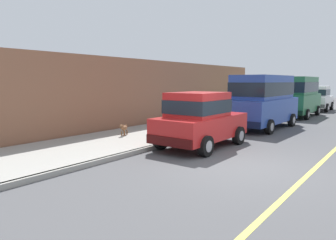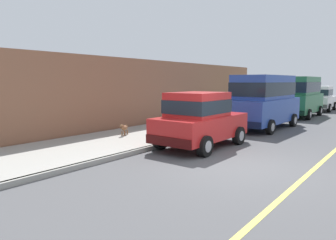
{
  "view_description": "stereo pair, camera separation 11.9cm",
  "coord_description": "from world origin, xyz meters",
  "px_view_note": "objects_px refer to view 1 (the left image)",
  "views": [
    {
      "loc": [
        3.33,
        -7.56,
        2.25
      ],
      "look_at": [
        -3.45,
        1.27,
        0.85
      ],
      "focal_mm": 33.16,
      "sensor_mm": 36.0,
      "label": 1
    },
    {
      "loc": [
        3.43,
        -7.49,
        2.25
      ],
      "look_at": [
        -3.45,
        1.27,
        0.85
      ],
      "focal_mm": 33.16,
      "sensor_mm": 36.0,
      "label": 2
    }
  ],
  "objects_px": {
    "dog_brown": "(124,128)",
    "fire_hydrant": "(208,121)",
    "car_blue_van": "(263,99)",
    "car_white_hatchback": "(317,98)",
    "car_red_hatchback": "(200,119)",
    "car_green_van": "(297,95)"
  },
  "relations": [
    {
      "from": "car_blue_van",
      "to": "car_white_hatchback",
      "type": "distance_m",
      "value": 11.37
    },
    {
      "from": "car_blue_van",
      "to": "car_white_hatchback",
      "type": "relative_size",
      "value": 1.28
    },
    {
      "from": "car_green_van",
      "to": "car_white_hatchback",
      "type": "xyz_separation_m",
      "value": [
        0.09,
        5.16,
        -0.42
      ]
    },
    {
      "from": "car_red_hatchback",
      "to": "car_green_van",
      "type": "distance_m",
      "value": 11.75
    },
    {
      "from": "car_blue_van",
      "to": "fire_hydrant",
      "type": "relative_size",
      "value": 6.82
    },
    {
      "from": "car_white_hatchback",
      "to": "fire_hydrant",
      "type": "distance_m",
      "value": 13.9
    },
    {
      "from": "car_blue_van",
      "to": "car_green_van",
      "type": "height_order",
      "value": "same"
    },
    {
      "from": "car_red_hatchback",
      "to": "car_green_van",
      "type": "bearing_deg",
      "value": 89.98
    },
    {
      "from": "car_red_hatchback",
      "to": "car_blue_van",
      "type": "relative_size",
      "value": 0.77
    },
    {
      "from": "car_green_van",
      "to": "fire_hydrant",
      "type": "bearing_deg",
      "value": -99.73
    },
    {
      "from": "dog_brown",
      "to": "fire_hydrant",
      "type": "relative_size",
      "value": 0.97
    },
    {
      "from": "car_green_van",
      "to": "fire_hydrant",
      "type": "xyz_separation_m",
      "value": [
        -1.48,
        -8.64,
        -0.92
      ]
    },
    {
      "from": "fire_hydrant",
      "to": "car_blue_van",
      "type": "bearing_deg",
      "value": 57.51
    },
    {
      "from": "dog_brown",
      "to": "car_green_van",
      "type": "bearing_deg",
      "value": 75.49
    },
    {
      "from": "car_red_hatchback",
      "to": "car_green_van",
      "type": "relative_size",
      "value": 0.77
    },
    {
      "from": "dog_brown",
      "to": "fire_hydrant",
      "type": "xyz_separation_m",
      "value": [
        1.69,
        3.61,
        0.05
      ]
    },
    {
      "from": "car_blue_van",
      "to": "car_white_hatchback",
      "type": "xyz_separation_m",
      "value": [
        0.01,
        11.36,
        -0.42
      ]
    },
    {
      "from": "car_white_hatchback",
      "to": "dog_brown",
      "type": "relative_size",
      "value": 5.48
    },
    {
      "from": "car_green_van",
      "to": "dog_brown",
      "type": "height_order",
      "value": "car_green_van"
    },
    {
      "from": "car_green_van",
      "to": "dog_brown",
      "type": "distance_m",
      "value": 12.69
    },
    {
      "from": "car_red_hatchback",
      "to": "car_blue_van",
      "type": "height_order",
      "value": "car_blue_van"
    },
    {
      "from": "car_blue_van",
      "to": "dog_brown",
      "type": "bearing_deg",
      "value": -118.19
    }
  ]
}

